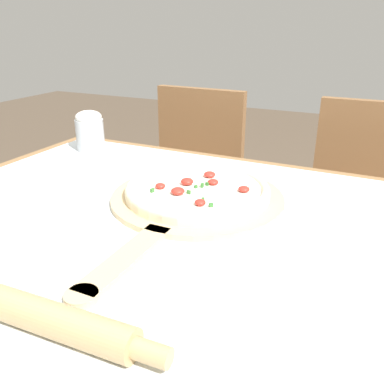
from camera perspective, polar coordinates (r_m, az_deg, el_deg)
dining_table at (r=0.86m, az=-2.97°, el=-11.47°), size 1.23×0.94×0.76m
towel_cloth at (r=0.80m, az=-3.13°, el=-4.62°), size 1.15×0.86×0.00m
pizza_peel at (r=0.88m, az=0.16°, el=-1.31°), size 0.38×0.61×0.01m
pizza at (r=0.89m, az=0.83°, el=0.37°), size 0.32×0.32×0.03m
rolling_pin at (r=0.59m, az=-22.85°, el=-14.88°), size 0.43×0.06×0.04m
chair_left at (r=1.68m, az=-0.23°, el=1.25°), size 0.41×0.41×0.89m
chair_right at (r=1.54m, az=22.59°, el=-2.73°), size 0.40×0.40×0.89m
flour_cup at (r=1.28m, az=-14.16°, el=8.39°), size 0.08×0.08×0.12m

